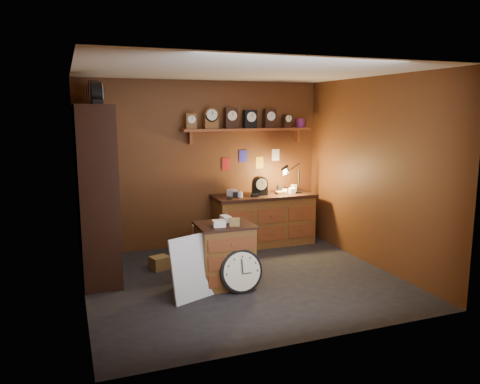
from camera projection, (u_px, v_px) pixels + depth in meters
name	position (u px, v px, depth m)	size (l,w,h in m)	color
floor	(243.00, 280.00, 6.22)	(4.00, 4.00, 0.00)	black
room_shell	(243.00, 150.00, 6.04)	(4.02, 3.62, 2.71)	#5A3015
shelving_unit	(93.00, 184.00, 6.29)	(0.47, 1.60, 2.58)	black
workbench	(264.00, 217.00, 7.82)	(1.71, 0.66, 1.36)	brown
low_cabinet	(225.00, 252.00, 5.98)	(0.72, 0.61, 0.90)	brown
big_round_clock	(241.00, 271.00, 5.77)	(0.54, 0.17, 0.54)	black
white_panel	(193.00, 298.00, 5.62)	(0.59, 0.03, 0.79)	silver
mini_fridge	(213.00, 244.00, 6.98)	(0.50, 0.52, 0.52)	silver
floor_box_a	(185.00, 284.00, 5.86)	(0.26, 0.22, 0.16)	olive
floor_box_b	(217.00, 279.00, 6.08)	(0.20, 0.23, 0.12)	white
floor_box_c	(160.00, 263.00, 6.63)	(0.25, 0.21, 0.19)	olive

